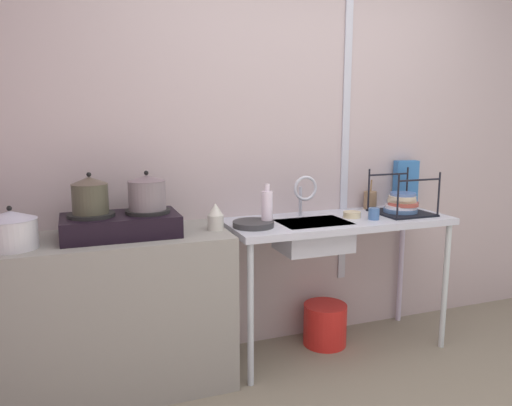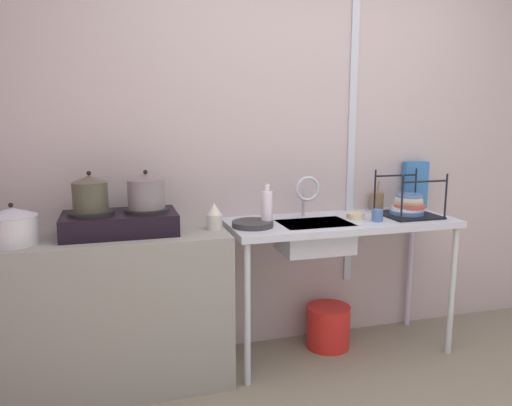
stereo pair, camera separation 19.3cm
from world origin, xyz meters
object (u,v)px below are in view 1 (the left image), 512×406
(pot_on_right_burner, at_px, (147,192))
(bucket_on_floor, at_px, (325,324))
(pot_on_left_burner, at_px, (90,195))
(dish_rack, at_px, (402,204))
(small_bowl_on_drainboard, at_px, (352,215))
(cup_by_rack, at_px, (374,214))
(stove, at_px, (121,224))
(utensil_jar, at_px, (370,200))
(percolator, at_px, (215,217))
(bottle_by_sink, at_px, (267,208))
(pot_beside_stove, at_px, (11,230))
(faucet, at_px, (305,190))
(frying_pan, at_px, (253,224))
(sink_basin, at_px, (313,236))
(cereal_box, at_px, (406,183))

(pot_on_right_burner, xyz_separation_m, bucket_on_floor, (1.12, 0.07, -0.94))
(pot_on_left_burner, relative_size, dish_rack, 0.63)
(small_bowl_on_drainboard, bearing_deg, pot_on_right_burner, 179.57)
(cup_by_rack, bearing_deg, dish_rack, 18.72)
(stove, height_order, utensil_jar, utensil_jar)
(percolator, height_order, utensil_jar, utensil_jar)
(bottle_by_sink, bearing_deg, pot_on_right_burner, 176.84)
(pot_beside_stove, xyz_separation_m, dish_rack, (2.25, 0.07, -0.03))
(faucet, bearing_deg, bottle_by_sink, -158.86)
(bottle_by_sink, relative_size, utensil_jar, 1.23)
(dish_rack, relative_size, cup_by_rack, 4.69)
(pot_on_left_burner, relative_size, pot_on_right_burner, 1.02)
(faucet, relative_size, dish_rack, 0.79)
(pot_on_left_burner, distance_m, faucet, 1.24)
(frying_pan, distance_m, bucket_on_floor, 0.92)
(pot_on_left_burner, bearing_deg, sink_basin, -1.97)
(pot_on_left_burner, bearing_deg, utensil_jar, 6.45)
(stove, relative_size, small_bowl_on_drainboard, 5.48)
(pot_on_left_burner, height_order, cup_by_rack, pot_on_left_burner)
(bottle_by_sink, bearing_deg, cereal_box, 12.44)
(sink_basin, relative_size, bottle_by_sink, 1.73)
(sink_basin, xyz_separation_m, utensil_jar, (0.55, 0.25, 0.15))
(pot_on_right_burner, xyz_separation_m, cup_by_rack, (1.33, -0.11, -0.19))
(pot_on_right_burner, relative_size, bucket_on_floor, 0.74)
(faucet, relative_size, small_bowl_on_drainboard, 2.44)
(pot_on_right_burner, height_order, bottle_by_sink, pot_on_right_burner)
(bottle_by_sink, bearing_deg, faucet, 21.14)
(percolator, distance_m, utensil_jar, 1.18)
(pot_on_right_burner, relative_size, percolator, 1.39)
(frying_pan, distance_m, bottle_by_sink, 0.12)
(percolator, height_order, cup_by_rack, percolator)
(pot_on_left_burner, distance_m, pot_beside_stove, 0.39)
(stove, height_order, pot_beside_stove, pot_beside_stove)
(sink_basin, xyz_separation_m, cereal_box, (0.84, 0.26, 0.24))
(cereal_box, bearing_deg, small_bowl_on_drainboard, -151.84)
(stove, bearing_deg, percolator, -4.45)
(cereal_box, bearing_deg, pot_on_left_burner, -167.75)
(pot_on_right_burner, height_order, faucet, pot_on_right_burner)
(frying_pan, height_order, cup_by_rack, cup_by_rack)
(utensil_jar, bearing_deg, bottle_by_sink, -164.18)
(bottle_by_sink, distance_m, utensil_jar, 0.88)
(small_bowl_on_drainboard, relative_size, utensil_jar, 0.55)
(pot_on_right_burner, relative_size, small_bowl_on_drainboard, 1.91)
(stove, relative_size, utensil_jar, 3.03)
(small_bowl_on_drainboard, bearing_deg, pot_on_left_burner, 179.65)
(utensil_jar, bearing_deg, small_bowl_on_drainboard, -141.79)
(stove, distance_m, faucet, 1.11)
(faucet, height_order, cereal_box, cereal_box)
(bucket_on_floor, bearing_deg, faucet, 178.88)
(percolator, height_order, dish_rack, dish_rack)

